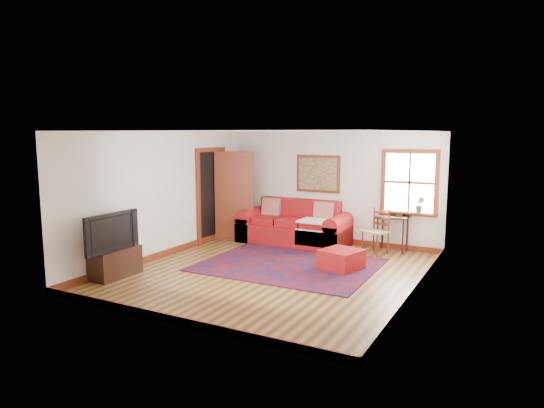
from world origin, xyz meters
The scene contains 13 objects.
ground centered at (0.00, 0.00, 0.00)m, with size 5.50×5.50×0.00m, color #492B13.
room_envelope centered at (0.00, 0.02, 1.65)m, with size 5.04×5.54×2.52m.
window centered at (1.78, 2.70, 1.31)m, with size 1.18×0.20×1.38m.
doorway centered at (-2.21, 1.78, 1.07)m, with size 0.89×1.08×2.14m.
framed_artwork centered at (-0.30, 2.71, 1.55)m, with size 1.05×0.07×0.85m.
persian_rug centered at (0.05, 0.52, 0.01)m, with size 3.17×2.53×0.02m, color #5C0D13.
red_leather_sofa centered at (-0.67, 2.27, 0.32)m, with size 2.48×1.02×0.97m.
red_ottoman centered at (1.02, 0.72, 0.18)m, with size 0.64×0.64×0.37m, color maroon.
side_table centered at (1.48, 2.53, 0.63)m, with size 0.63×0.47×0.76m.
ladder_back_chair centered at (1.26, 2.19, 0.51)m, with size 0.56×0.55×0.94m.
media_cabinet centered at (-2.28, -1.54, 0.25)m, with size 0.41×0.91×0.50m, color black.
television centered at (-2.26, -1.71, 0.83)m, with size 1.14×0.15×0.66m, color black.
candle_hurricane centered at (-2.23, -1.14, 0.58)m, with size 0.12×0.12×0.18m.
Camera 1 is at (3.94, -7.44, 2.47)m, focal length 32.00 mm.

